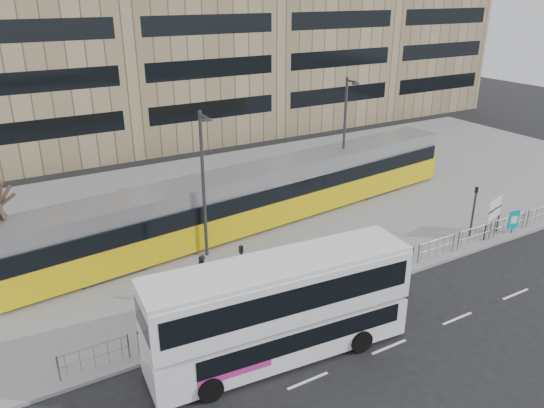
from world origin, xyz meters
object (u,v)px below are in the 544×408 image
double_decker_bus (280,306)px  lamp_post_east (345,135)px  lamp_post_west (204,180)px  station_sign (494,211)px  traffic_light_east (474,205)px  tram (259,195)px  pedestrian (203,272)px  traffic_light_west (242,269)px  ad_panel (514,220)px

double_decker_bus → lamp_post_east: bearing=49.3°
double_decker_bus → lamp_post_west: (0.87, 9.06, 2.22)m
station_sign → lamp_post_east: 10.37m
lamp_post_west → traffic_light_east: bearing=-21.6°
tram → pedestrian: size_ratio=16.62×
pedestrian → lamp_post_east: (12.96, 6.14, 3.59)m
station_sign → lamp_post_west: 16.76m
traffic_light_west → double_decker_bus: bearing=-103.2°
ad_panel → lamp_post_east: bearing=127.8°
lamp_post_east → tram: bearing=-174.5°
traffic_light_east → lamp_post_west: 15.42m
double_decker_bus → pedestrian: 6.09m
double_decker_bus → lamp_post_west: bearing=89.2°
traffic_light_east → lamp_post_east: lamp_post_east is taller
double_decker_bus → ad_panel: (17.61, 2.55, -1.29)m
traffic_light_east → double_decker_bus: bearing=-143.2°
double_decker_bus → ad_panel: size_ratio=7.49×
ad_panel → lamp_post_west: bearing=167.2°
pedestrian → lamp_post_east: 14.79m
ad_panel → traffic_light_east: traffic_light_east is taller
pedestrian → double_decker_bus: bearing=169.6°
ad_panel → lamp_post_east: (-5.34, 9.53, 3.67)m
traffic_light_east → ad_panel: bearing=4.8°
double_decker_bus → lamp_post_east: 17.38m
double_decker_bus → traffic_light_east: (15.04, 3.44, -0.14)m
lamp_post_west → lamp_post_east: lamp_post_east is taller
ad_panel → traffic_light_east: (-2.57, 0.90, 1.15)m
tram → lamp_post_west: lamp_post_west is taller
station_sign → traffic_light_east: 1.35m
pedestrian → traffic_light_west: (0.90, -2.33, 1.06)m
pedestrian → lamp_post_west: 4.89m
station_sign → lamp_post_west: bearing=142.7°
tram → ad_panel: bearing=-42.6°
double_decker_bus → ad_panel: 17.84m
double_decker_bus → traffic_light_west: size_ratio=3.43×
pedestrian → traffic_light_east: bearing=-116.1°
ad_panel → traffic_light_east: bearing=169.3°
traffic_light_west → traffic_light_east: size_ratio=1.00×
double_decker_bus → traffic_light_east: 15.43m
station_sign → traffic_light_west: traffic_light_west is taller
tram → station_sign: (10.79, -8.47, -0.22)m
lamp_post_east → ad_panel: bearing=-60.7°
station_sign → tram: bearing=126.3°
double_decker_bus → lamp_post_west: size_ratio=1.34×
traffic_light_east → traffic_light_west: bearing=-156.7°
lamp_post_east → pedestrian: bearing=-154.6°
station_sign → traffic_light_west: (-16.03, 0.66, 0.40)m
traffic_light_east → tram: bearing=164.2°
tram → traffic_light_east: (9.60, -7.98, 0.18)m
double_decker_bus → pedestrian: (-0.70, 5.93, -1.20)m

